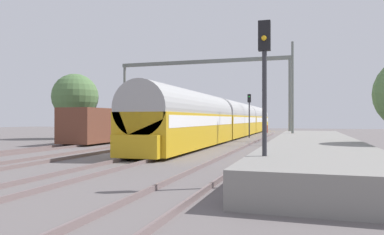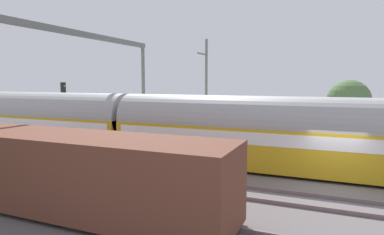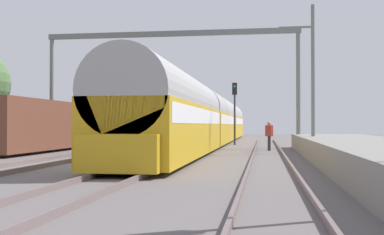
{
  "view_description": "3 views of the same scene",
  "coord_description": "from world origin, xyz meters",
  "px_view_note": "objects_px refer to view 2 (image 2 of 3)",
  "views": [
    {
      "loc": [
        9.78,
        -19.71,
        2.01
      ],
      "look_at": [
        2.16,
        4.74,
        2.11
      ],
      "focal_mm": 33.95,
      "sensor_mm": 36.0,
      "label": 1
    },
    {
      "loc": [
        -15.6,
        0.33,
        4.75
      ],
      "look_at": [
        0.45,
        7.05,
        2.85
      ],
      "focal_mm": 31.06,
      "sensor_mm": 36.0,
      "label": 2
    },
    {
      "loc": [
        6.25,
        -17.47,
        1.52
      ],
      "look_at": [
        1.08,
        17.54,
        2.04
      ],
      "focal_mm": 45.61,
      "sensor_mm": 36.0,
      "label": 3
    }
  ],
  "objects_px": {
    "freight_car": "(63,171)",
    "person_crossing": "(170,131)",
    "passenger_train": "(33,119)",
    "catenary_gantry": "(69,61)",
    "railway_signal_far": "(64,104)"
  },
  "relations": [
    {
      "from": "passenger_train",
      "to": "freight_car",
      "type": "distance_m",
      "value": 14.05
    },
    {
      "from": "railway_signal_far",
      "to": "catenary_gantry",
      "type": "height_order",
      "value": "catenary_gantry"
    },
    {
      "from": "person_crossing",
      "to": "railway_signal_far",
      "type": "xyz_separation_m",
      "value": [
        -2.48,
        7.88,
        1.99
      ]
    },
    {
      "from": "catenary_gantry",
      "to": "passenger_train",
      "type": "bearing_deg",
      "value": 68.74
    },
    {
      "from": "freight_car",
      "to": "person_crossing",
      "type": "height_order",
      "value": "freight_car"
    },
    {
      "from": "freight_car",
      "to": "railway_signal_far",
      "type": "relative_size",
      "value": 2.78
    },
    {
      "from": "freight_car",
      "to": "railway_signal_far",
      "type": "xyz_separation_m",
      "value": [
        10.54,
        9.98,
        1.55
      ]
    },
    {
      "from": "passenger_train",
      "to": "catenary_gantry",
      "type": "bearing_deg",
      "value": -111.26
    },
    {
      "from": "freight_car",
      "to": "catenary_gantry",
      "type": "distance_m",
      "value": 9.62
    },
    {
      "from": "railway_signal_far",
      "to": "catenary_gantry",
      "type": "bearing_deg",
      "value": -132.55
    },
    {
      "from": "freight_car",
      "to": "catenary_gantry",
      "type": "relative_size",
      "value": 0.75
    },
    {
      "from": "person_crossing",
      "to": "railway_signal_far",
      "type": "height_order",
      "value": "railway_signal_far"
    },
    {
      "from": "railway_signal_far",
      "to": "passenger_train",
      "type": "bearing_deg",
      "value": 150.04
    },
    {
      "from": "person_crossing",
      "to": "passenger_train",
      "type": "bearing_deg",
      "value": 152.07
    },
    {
      "from": "passenger_train",
      "to": "freight_car",
      "type": "relative_size",
      "value": 3.78
    }
  ]
}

